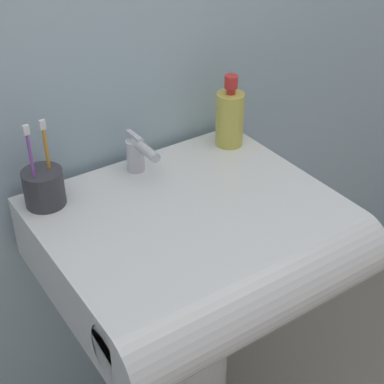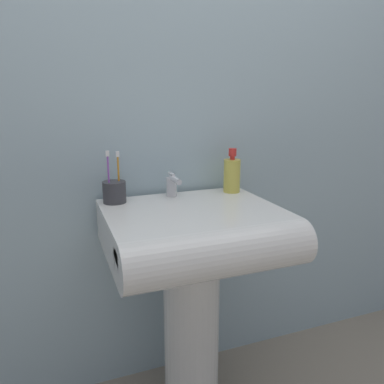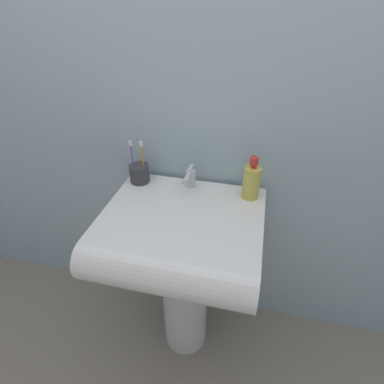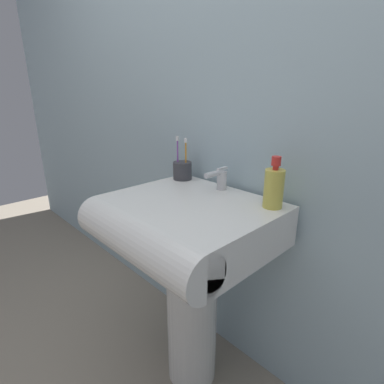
% 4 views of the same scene
% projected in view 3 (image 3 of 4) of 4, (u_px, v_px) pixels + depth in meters
% --- Properties ---
extents(ground_plane, '(6.00, 6.00, 0.00)m').
position_uv_depth(ground_plane, '(186.00, 335.00, 1.61)').
color(ground_plane, gray).
rests_on(ground_plane, ground).
extents(wall_back, '(5.00, 0.05, 2.40)m').
position_uv_depth(wall_back, '(200.00, 96.00, 1.16)').
color(wall_back, '#9EB7C1').
rests_on(wall_back, ground).
extents(sink_pedestal, '(0.21, 0.21, 0.69)m').
position_uv_depth(sink_pedestal, '(185.00, 294.00, 1.42)').
color(sink_pedestal, white).
rests_on(sink_pedestal, ground).
extents(sink_basin, '(0.61, 0.55, 0.15)m').
position_uv_depth(sink_basin, '(180.00, 237.00, 1.14)').
color(sink_basin, white).
rests_on(sink_basin, sink_pedestal).
extents(faucet, '(0.04, 0.12, 0.09)m').
position_uv_depth(faucet, '(190.00, 178.00, 1.25)').
color(faucet, silver).
rests_on(faucet, sink_basin).
extents(toothbrush_cup, '(0.09, 0.09, 0.20)m').
position_uv_depth(toothbrush_cup, '(139.00, 173.00, 1.30)').
color(toothbrush_cup, '#38383D').
rests_on(toothbrush_cup, sink_basin).
extents(soap_bottle, '(0.07, 0.07, 0.18)m').
position_uv_depth(soap_bottle, '(251.00, 182.00, 1.18)').
color(soap_bottle, gold).
rests_on(soap_bottle, sink_basin).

